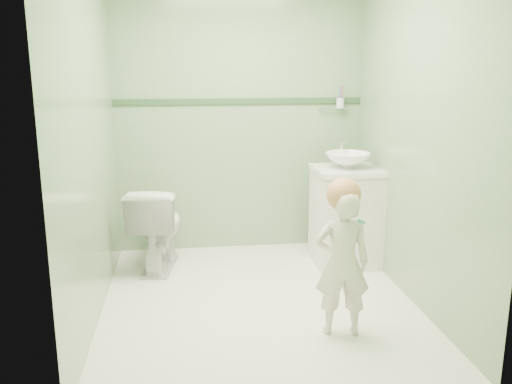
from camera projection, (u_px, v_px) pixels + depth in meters
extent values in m
plane|color=white|center=(259.00, 302.00, 3.90)|extent=(2.50, 2.50, 0.00)
cube|color=#7CA776|center=(240.00, 118.00, 4.83)|extent=(2.20, 0.04, 2.40)
cube|color=#7CA776|center=(298.00, 172.00, 2.42)|extent=(2.20, 0.04, 2.40)
cube|color=#7CA776|center=(90.00, 139.00, 3.48)|extent=(0.04, 2.50, 2.40)
cube|color=#7CA776|center=(415.00, 133.00, 3.76)|extent=(0.04, 2.50, 2.40)
cube|color=#2D502D|center=(240.00, 101.00, 4.78)|extent=(2.20, 0.02, 0.05)
cube|color=white|center=(345.00, 218.00, 4.59)|extent=(0.52, 0.50, 0.80)
cube|color=white|center=(347.00, 170.00, 4.50)|extent=(0.54, 0.52, 0.04)
imported|color=white|center=(348.00, 160.00, 4.48)|extent=(0.37, 0.37, 0.13)
cylinder|color=silver|center=(341.00, 150.00, 4.66)|extent=(0.03, 0.03, 0.18)
cylinder|color=silver|center=(343.00, 141.00, 4.59)|extent=(0.02, 0.12, 0.02)
cylinder|color=silver|center=(333.00, 108.00, 4.87)|extent=(0.26, 0.02, 0.02)
cylinder|color=silver|center=(340.00, 103.00, 4.85)|extent=(0.07, 0.07, 0.09)
cylinder|color=#C83B54|center=(342.00, 95.00, 4.84)|extent=(0.01, 0.01, 0.17)
cylinder|color=#404CCD|center=(340.00, 95.00, 4.82)|extent=(0.01, 0.01, 0.17)
imported|color=white|center=(157.00, 227.00, 4.49)|extent=(0.50, 0.75, 0.71)
imported|color=beige|center=(342.00, 263.00, 3.35)|extent=(0.37, 0.27, 0.94)
sphere|color=#C18051|center=(344.00, 195.00, 3.27)|extent=(0.21, 0.21, 0.21)
cylinder|color=#087E5A|center=(361.00, 222.00, 3.15)|extent=(0.09, 0.13, 0.06)
cube|color=white|center=(350.00, 213.00, 3.19)|extent=(0.03, 0.03, 0.02)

